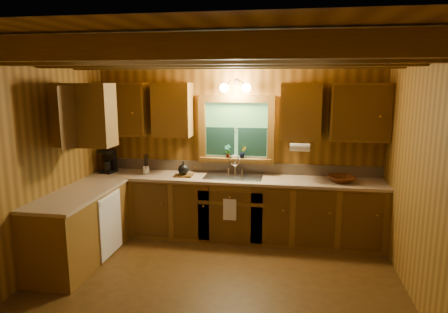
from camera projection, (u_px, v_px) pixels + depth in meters
room at (211, 176)px, 4.13m from camera, size 4.20×4.20×4.20m
ceiling_beams at (210, 57)px, 3.91m from camera, size 4.20×2.54×0.18m
base_cabinets at (195, 214)px, 5.62m from camera, size 4.20×2.22×0.86m
countertop at (196, 182)px, 5.54m from camera, size 4.20×2.24×0.04m
backsplash at (236, 167)px, 6.02m from camera, size 4.20×0.02×0.16m
dishwasher_panel at (111, 224)px, 5.20m from camera, size 0.02×0.60×0.80m
upper_cabinets at (191, 112)px, 5.50m from camera, size 4.19×1.77×0.78m
window at (236, 131)px, 5.90m from camera, size 1.12×0.08×1.00m
window_sill at (236, 159)px, 5.93m from camera, size 1.06×0.14×0.04m
wall_sconce at (235, 88)px, 5.66m from camera, size 0.45×0.21×0.17m
paper_towel_roll at (300, 147)px, 5.45m from camera, size 0.27×0.11×0.11m
dish_towel at (230, 210)px, 5.50m from camera, size 0.18×0.01×0.30m
sink at (233, 180)px, 5.77m from camera, size 0.82×0.48×0.43m
coffee_maker at (109, 161)px, 6.05m from camera, size 0.19×0.25×0.34m
utensil_crock at (146, 169)px, 5.93m from camera, size 0.11×0.11×0.30m
cutting_board at (183, 176)px, 5.80m from camera, size 0.27×0.20×0.02m
teakettle at (183, 169)px, 5.78m from camera, size 0.15×0.15×0.20m
wicker_basket at (341, 179)px, 5.47m from camera, size 0.43×0.43×0.09m
potted_plant_left at (228, 151)px, 5.91m from camera, size 0.12×0.09×0.20m
potted_plant_right at (243, 152)px, 5.88m from camera, size 0.12×0.11×0.18m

